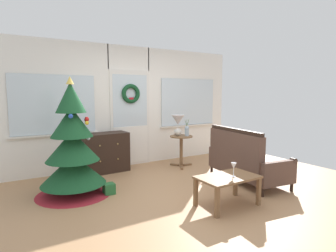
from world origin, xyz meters
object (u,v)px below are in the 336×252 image
object	(u,v)px
flower_vase	(187,130)
wine_glass	(234,167)
coffee_table	(228,181)
table_lamp	(178,122)
settee_sofa	(243,161)
dresser_cabinet	(105,153)
side_table	(181,145)
christmas_tree	(73,152)
gift_box	(109,189)

from	to	relation	value
flower_vase	wine_glass	bearing A→B (deg)	-107.83
flower_vase	coffee_table	distance (m)	2.17
table_lamp	flower_vase	bearing A→B (deg)	-32.01
settee_sofa	table_lamp	distance (m)	1.63
dresser_cabinet	side_table	world-z (taller)	dresser_cabinet
settee_sofa	table_lamp	bearing A→B (deg)	105.71
dresser_cabinet	wine_glass	bearing A→B (deg)	-69.70
settee_sofa	christmas_tree	bearing A→B (deg)	161.16
wine_glass	gift_box	xyz separation A→B (m)	(-1.31, 1.34, -0.48)
coffee_table	gift_box	world-z (taller)	coffee_table
wine_glass	coffee_table	bearing A→B (deg)	130.25
dresser_cabinet	settee_sofa	xyz separation A→B (m)	(1.87, -1.87, -0.01)
wine_glass	flower_vase	bearing A→B (deg)	72.17
settee_sofa	wine_glass	world-z (taller)	settee_sofa
table_lamp	coffee_table	xyz separation A→B (m)	(-0.55, -2.11, -0.59)
christmas_tree	table_lamp	xyz separation A→B (m)	(2.27, 0.55, 0.29)
christmas_tree	table_lamp	bearing A→B (deg)	13.55
side_table	wine_glass	world-z (taller)	side_table
christmas_tree	dresser_cabinet	bearing A→B (deg)	49.52
side_table	flower_vase	xyz separation A→B (m)	(0.10, -0.06, 0.31)
table_lamp	wine_glass	xyz separation A→B (m)	(-0.50, -2.17, -0.39)
dresser_cabinet	table_lamp	xyz separation A→B (m)	(1.46, -0.41, 0.56)
christmas_tree	side_table	world-z (taller)	christmas_tree
settee_sofa	gift_box	world-z (taller)	settee_sofa
christmas_tree	side_table	xyz separation A→B (m)	(2.33, 0.51, -0.18)
side_table	flower_vase	distance (m)	0.33
side_table	table_lamp	size ratio (longest dim) A/B	1.51
dresser_cabinet	gift_box	distance (m)	1.32
side_table	settee_sofa	bearing A→B (deg)	-76.12
settee_sofa	coffee_table	world-z (taller)	settee_sofa
flower_vase	wine_glass	xyz separation A→B (m)	(-0.66, -2.07, -0.22)
christmas_tree	wine_glass	bearing A→B (deg)	-42.41
dresser_cabinet	coffee_table	distance (m)	2.67
christmas_tree	gift_box	world-z (taller)	christmas_tree
dresser_cabinet	side_table	xyz separation A→B (m)	(1.52, -0.45, 0.08)
flower_vase	wine_glass	distance (m)	2.18
dresser_cabinet	wine_glass	world-z (taller)	dresser_cabinet
side_table	gift_box	xyz separation A→B (m)	(-1.87, -0.79, -0.39)
dresser_cabinet	table_lamp	world-z (taller)	table_lamp
table_lamp	coffee_table	distance (m)	2.26
dresser_cabinet	coffee_table	bearing A→B (deg)	-70.27
christmas_tree	dresser_cabinet	xyz separation A→B (m)	(0.82, 0.96, -0.27)
settee_sofa	table_lamp	size ratio (longest dim) A/B	3.62
christmas_tree	side_table	bearing A→B (deg)	12.28
side_table	table_lamp	bearing A→B (deg)	146.31
settee_sofa	coffee_table	size ratio (longest dim) A/B	1.89
dresser_cabinet	coffee_table	world-z (taller)	dresser_cabinet
coffee_table	gift_box	distance (m)	1.81
side_table	gift_box	bearing A→B (deg)	-157.20
side_table	gift_box	size ratio (longest dim) A/B	3.99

